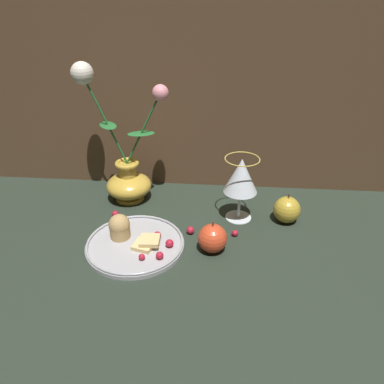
{
  "coord_description": "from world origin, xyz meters",
  "views": [
    {
      "loc": [
        0.08,
        -0.74,
        0.54
      ],
      "look_at": [
        0.02,
        0.04,
        0.1
      ],
      "focal_mm": 35.0,
      "sensor_mm": 36.0,
      "label": 1
    }
  ],
  "objects": [
    {
      "name": "ground_plane",
      "position": [
        0.0,
        0.0,
        0.0
      ],
      "size": [
        2.4,
        2.4,
        0.0
      ],
      "primitive_type": "plane",
      "color": "#232D23",
      "rests_on": "ground"
    },
    {
      "name": "apple_beside_vase",
      "position": [
        0.07,
        -0.05,
        0.03
      ],
      "size": [
        0.07,
        0.07,
        0.08
      ],
      "color": "#D14223",
      "rests_on": "ground_plane"
    },
    {
      "name": "apple_near_glass",
      "position": [
        0.26,
        0.08,
        0.03
      ],
      "size": [
        0.07,
        0.07,
        0.08
      ],
      "color": "#B2932D",
      "rests_on": "ground_plane"
    },
    {
      "name": "berry_near_plate",
      "position": [
        -0.19,
        0.07,
        0.01
      ],
      "size": [
        0.02,
        0.02,
        0.02
      ],
      "primitive_type": "sphere",
      "color": "#AD192D",
      "rests_on": "ground_plane"
    },
    {
      "name": "berry_front_center",
      "position": [
        0.12,
        0.01,
        0.01
      ],
      "size": [
        0.02,
        0.02,
        0.02
      ],
      "primitive_type": "sphere",
      "color": "#AD192D",
      "rests_on": "ground_plane"
    },
    {
      "name": "berry_by_glass_stem",
      "position": [
        0.02,
        0.01,
        0.01
      ],
      "size": [
        0.02,
        0.02,
        0.02
      ],
      "primitive_type": "sphere",
      "color": "#AD192D",
      "rests_on": "ground_plane"
    },
    {
      "name": "wine_glass",
      "position": [
        0.13,
        0.09,
        0.12
      ],
      "size": [
        0.09,
        0.09,
        0.17
      ],
      "color": "silver",
      "rests_on": "ground_plane"
    },
    {
      "name": "vase",
      "position": [
        -0.18,
        0.16,
        0.1
      ],
      "size": [
        0.24,
        0.12,
        0.37
      ],
      "color": "gold",
      "rests_on": "ground_plane"
    },
    {
      "name": "plate_with_pastries",
      "position": [
        -0.11,
        -0.05,
        0.01
      ],
      "size": [
        0.23,
        0.23,
        0.07
      ],
      "color": "#A3A3A8",
      "rests_on": "ground_plane"
    }
  ]
}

